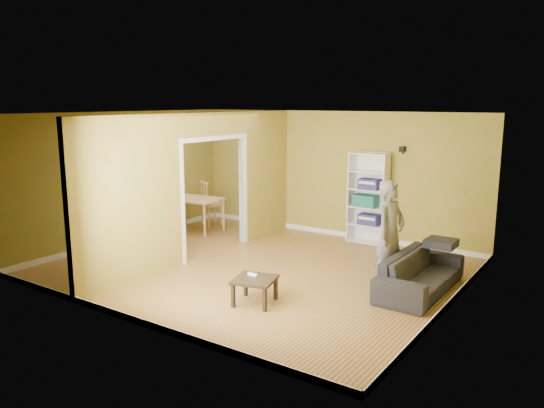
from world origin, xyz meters
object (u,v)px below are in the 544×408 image
(sofa, at_px, (421,267))
(dining_table, at_px, (194,201))
(chair_near, at_px, (173,213))
(coffee_table, at_px, (255,282))
(chair_left, at_px, (168,205))
(person, at_px, (390,224))
(bookshelf, at_px, (369,198))
(chair_far, at_px, (212,203))

(sofa, distance_m, dining_table, 5.44)
(sofa, xyz_separation_m, chair_near, (-5.36, 0.28, 0.14))
(coffee_table, relative_size, chair_left, 0.58)
(coffee_table, bearing_deg, person, 55.13)
(dining_table, bearing_deg, chair_left, 178.73)
(bookshelf, distance_m, coffee_table, 3.97)
(chair_far, bearing_deg, chair_left, 61.33)
(person, distance_m, chair_far, 5.13)
(bookshelf, relative_size, chair_near, 1.79)
(bookshelf, bearing_deg, coffee_table, -89.42)
(sofa, xyz_separation_m, bookshelf, (-1.80, 2.14, 0.54))
(sofa, height_order, person, person)
(chair_left, distance_m, chair_far, 1.00)
(person, height_order, coffee_table, person)
(chair_far, bearing_deg, coffee_table, 161.41)
(bookshelf, bearing_deg, sofa, -49.94)
(sofa, bearing_deg, chair_far, 74.57)
(chair_far, bearing_deg, person, -173.53)
(sofa, distance_m, chair_left, 6.25)
(dining_table, height_order, chair_far, chair_far)
(person, bearing_deg, chair_near, 97.56)
(person, bearing_deg, chair_far, 83.19)
(coffee_table, height_order, chair_near, chair_near)
(sofa, relative_size, bookshelf, 1.07)
(chair_near, bearing_deg, sofa, -20.51)
(person, xyz_separation_m, bookshelf, (-1.29, 2.13, -0.05))
(bookshelf, height_order, dining_table, bookshelf)
(bookshelf, relative_size, coffee_table, 3.27)
(person, distance_m, dining_table, 4.94)
(dining_table, bearing_deg, person, -10.67)
(person, bearing_deg, sofa, -80.63)
(chair_near, bearing_deg, bookshelf, 10.09)
(bookshelf, height_order, chair_near, bookshelf)
(chair_near, relative_size, chair_far, 0.98)
(sofa, bearing_deg, chair_left, 81.93)
(coffee_table, bearing_deg, sofa, 45.34)
(chair_left, bearing_deg, sofa, 92.66)
(chair_near, bearing_deg, chair_left, 123.27)
(bookshelf, distance_m, chair_near, 4.04)
(chair_left, xyz_separation_m, chair_near, (0.82, -0.67, 0.02))
(person, xyz_separation_m, chair_near, (-4.85, 0.26, -0.46))
(sofa, height_order, chair_left, chair_left)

